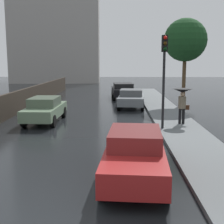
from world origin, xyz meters
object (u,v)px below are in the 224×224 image
(car_green_near_kerb, at_px, (45,109))
(traffic_light, at_px, (164,65))
(car_red_mid_road, at_px, (135,153))
(pedestrian_with_umbrella_near, at_px, (182,97))
(car_grey_far_lane, at_px, (131,98))
(street_tree_mid, at_px, (185,40))
(car_black_far_ahead, at_px, (123,90))

(car_green_near_kerb, xyz_separation_m, traffic_light, (6.11, -2.13, 2.43))
(car_red_mid_road, bearing_deg, pedestrian_with_umbrella_near, 72.56)
(car_grey_far_lane, xyz_separation_m, street_tree_mid, (3.87, 0.82, 4.09))
(traffic_light, bearing_deg, pedestrian_with_umbrella_near, 44.51)
(car_green_near_kerb, relative_size, street_tree_mid, 0.68)
(car_black_far_ahead, relative_size, street_tree_mid, 0.73)
(car_red_mid_road, height_order, car_grey_far_lane, car_red_mid_road)
(traffic_light, bearing_deg, car_green_near_kerb, 160.76)
(pedestrian_with_umbrella_near, bearing_deg, traffic_light, 40.80)
(car_black_far_ahead, height_order, pedestrian_with_umbrella_near, pedestrian_with_umbrella_near)
(pedestrian_with_umbrella_near, bearing_deg, car_red_mid_road, 65.21)
(car_black_far_ahead, xyz_separation_m, traffic_light, (1.74, -13.07, 2.40))
(car_black_far_ahead, bearing_deg, street_tree_mid, -50.97)
(traffic_light, xyz_separation_m, street_tree_mid, (2.66, 8.36, 1.64))
(car_green_near_kerb, xyz_separation_m, car_red_mid_road, (4.50, -8.10, 0.01))
(car_green_near_kerb, relative_size, car_black_far_ahead, 0.94)
(car_green_near_kerb, height_order, street_tree_mid, street_tree_mid)
(car_black_far_ahead, relative_size, car_grey_far_lane, 1.13)
(pedestrian_with_umbrella_near, xyz_separation_m, street_tree_mid, (1.54, 7.27, 3.24))
(car_red_mid_road, distance_m, traffic_light, 6.63)
(car_red_mid_road, xyz_separation_m, car_black_far_ahead, (-0.13, 19.03, 0.02))
(car_red_mid_road, relative_size, car_grey_far_lane, 1.14)
(pedestrian_with_umbrella_near, bearing_deg, street_tree_mid, -105.69)
(car_red_mid_road, relative_size, car_black_far_ahead, 1.01)
(car_green_near_kerb, relative_size, traffic_light, 1.00)
(car_green_near_kerb, distance_m, street_tree_mid, 11.49)
(car_red_mid_road, distance_m, street_tree_mid, 15.48)
(car_green_near_kerb, bearing_deg, car_grey_far_lane, -131.52)
(street_tree_mid, bearing_deg, car_red_mid_road, -106.57)
(car_black_far_ahead, xyz_separation_m, pedestrian_with_umbrella_near, (2.85, -11.97, 0.80))
(car_grey_far_lane, bearing_deg, car_red_mid_road, -87.71)
(car_red_mid_road, height_order, street_tree_mid, street_tree_mid)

